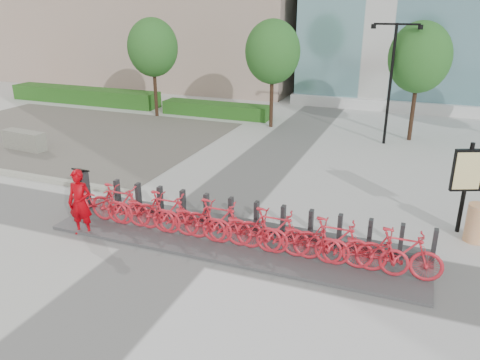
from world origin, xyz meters
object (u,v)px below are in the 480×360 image
at_px(kiosk, 83,189).
at_px(map_sign, 467,174).
at_px(worker_red, 80,203).
at_px(bike_0, 98,202).
at_px(construction_barrel, 476,223).
at_px(jersey_barrier, 24,140).

relative_size(kiosk, map_sign, 0.51).
bearing_deg(kiosk, worker_red, -46.38).
relative_size(bike_0, construction_barrel, 1.93).
bearing_deg(jersey_barrier, kiosk, -27.73).
relative_size(worker_red, jersey_barrier, 0.88).
bearing_deg(bike_0, worker_red, -175.99).
bearing_deg(kiosk, construction_barrel, 17.54).
distance_m(worker_red, map_sign, 9.98).
xyz_separation_m(worker_red, map_sign, (9.22, 3.76, 0.74)).
xyz_separation_m(worker_red, jersey_barrier, (-7.33, 5.36, -0.50)).
height_order(bike_0, kiosk, kiosk).
relative_size(construction_barrel, jersey_barrier, 0.50).
bearing_deg(worker_red, jersey_barrier, 134.15).
bearing_deg(jersey_barrier, worker_red, -31.07).
height_order(worker_red, map_sign, map_sign).
height_order(construction_barrel, jersey_barrier, construction_barrel).
xyz_separation_m(kiosk, map_sign, (10.16, 2.52, 0.95)).
distance_m(jersey_barrier, map_sign, 16.67).
bearing_deg(worker_red, construction_barrel, 9.55).
distance_m(bike_0, map_sign, 9.80).
bearing_deg(kiosk, jersey_barrier, 153.42).
distance_m(kiosk, jersey_barrier, 7.60).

